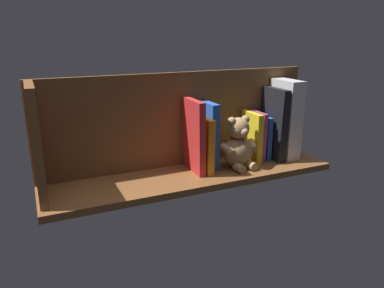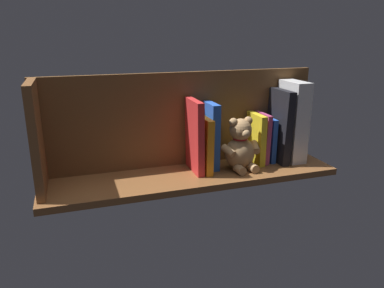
% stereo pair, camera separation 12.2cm
% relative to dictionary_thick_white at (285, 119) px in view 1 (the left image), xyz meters
% --- Properties ---
extents(ground_plane, '(0.98, 0.24, 0.02)m').
position_rel_dictionary_thick_white_xyz_m(ground_plane, '(0.39, 0.02, -0.16)').
color(ground_plane, brown).
extents(shelf_back_panel, '(0.98, 0.02, 0.33)m').
position_rel_dictionary_thick_white_xyz_m(shelf_back_panel, '(0.39, -0.08, 0.02)').
color(shelf_back_panel, brown).
rests_on(shelf_back_panel, ground_plane).
extents(shelf_side_divider, '(0.02, 0.18, 0.33)m').
position_rel_dictionary_thick_white_xyz_m(shelf_side_divider, '(0.86, 0.02, 0.02)').
color(shelf_side_divider, brown).
rests_on(shelf_side_divider, ground_plane).
extents(dictionary_thick_white, '(0.06, 0.13, 0.29)m').
position_rel_dictionary_thick_white_xyz_m(dictionary_thick_white, '(0.00, 0.00, 0.00)').
color(dictionary_thick_white, silver).
rests_on(dictionary_thick_white, ground_plane).
extents(book_0, '(0.04, 0.13, 0.26)m').
position_rel_dictionary_thick_white_xyz_m(book_0, '(0.05, 0.00, -0.01)').
color(book_0, black).
rests_on(book_0, ground_plane).
extents(book_1, '(0.02, 0.10, 0.16)m').
position_rel_dictionary_thick_white_xyz_m(book_1, '(0.09, -0.02, -0.06)').
color(book_1, blue).
rests_on(book_1, ground_plane).
extents(book_2, '(0.02, 0.10, 0.18)m').
position_rel_dictionary_thick_white_xyz_m(book_2, '(0.11, -0.02, -0.06)').
color(book_2, '#B23F72').
rests_on(book_2, ground_plane).
extents(book_3, '(0.02, 0.12, 0.18)m').
position_rel_dictionary_thick_white_xyz_m(book_3, '(0.14, -0.01, -0.05)').
color(book_3, yellow).
rests_on(book_3, ground_plane).
extents(teddy_bear, '(0.15, 0.12, 0.18)m').
position_rel_dictionary_thick_white_xyz_m(teddy_bear, '(0.22, 0.03, -0.06)').
color(teddy_bear, tan).
rests_on(teddy_bear, ground_plane).
extents(book_4, '(0.03, 0.10, 0.23)m').
position_rel_dictionary_thick_white_xyz_m(book_4, '(0.31, -0.02, -0.03)').
color(book_4, blue).
rests_on(book_4, ground_plane).
extents(book_5, '(0.03, 0.14, 0.19)m').
position_rel_dictionary_thick_white_xyz_m(book_5, '(0.34, 0.00, -0.05)').
color(book_5, orange).
rests_on(book_5, ground_plane).
extents(book_6, '(0.03, 0.14, 0.25)m').
position_rel_dictionary_thick_white_xyz_m(book_6, '(0.38, 0.00, -0.02)').
color(book_6, red).
rests_on(book_6, ground_plane).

